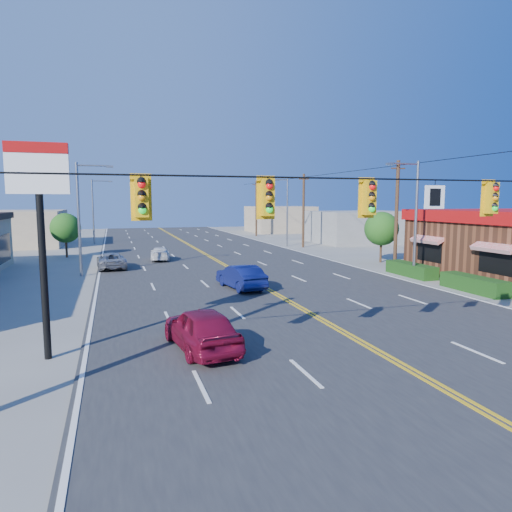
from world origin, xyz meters
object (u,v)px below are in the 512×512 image
object	(u,v)px
car_silver	(111,261)
car_magenta	(201,330)
car_white	(160,254)
pizza_hut_sign	(40,205)
car_blue	(241,278)
signal_span	(399,215)

from	to	relation	value
car_silver	car_magenta	bearing A→B (deg)	94.70
car_silver	car_white	bearing A→B (deg)	-139.32
car_magenta	car_white	size ratio (longest dim) A/B	1.13
pizza_hut_sign	car_blue	bearing A→B (deg)	45.78
car_blue	car_white	distance (m)	15.41
signal_span	car_magenta	xyz separation A→B (m)	(-5.75, 3.24, -4.12)
car_magenta	car_blue	size ratio (longest dim) A/B	1.02
signal_span	pizza_hut_sign	distance (m)	11.60
car_blue	signal_span	bearing A→B (deg)	86.97
car_blue	car_white	bearing A→B (deg)	-86.20
car_magenta	car_blue	distance (m)	11.43
signal_span	car_magenta	size ratio (longest dim) A/B	5.39
signal_span	car_white	distance (m)	29.52
car_blue	car_white	world-z (taller)	car_blue
signal_span	car_white	bearing A→B (deg)	99.20
pizza_hut_sign	car_magenta	bearing A→B (deg)	-8.41
signal_span	car_silver	size ratio (longest dim) A/B	5.37
signal_span	car_silver	bearing A→B (deg)	109.58
signal_span	car_blue	bearing A→B (deg)	95.61
pizza_hut_sign	car_white	size ratio (longest dim) A/B	1.71
signal_span	pizza_hut_sign	world-z (taller)	signal_span
pizza_hut_sign	car_magenta	xyz separation A→B (m)	(5.13, -0.76, -4.41)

